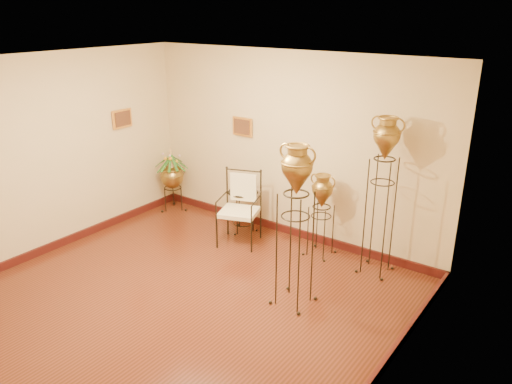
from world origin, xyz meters
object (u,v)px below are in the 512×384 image
Objects in this scene: planter_urn at (172,174)px; amphora_mid at (295,226)px; armchair at (239,209)px; side_table at (243,210)px; amphora_tall at (381,196)px.

amphora_mid is at bearing -21.47° from planter_urn.
amphora_mid reaches higher than planter_urn.
amphora_mid is 1.82m from armchair.
amphora_tall is at bearing -0.02° from side_table.
amphora_tall is at bearing 69.00° from amphora_mid.
planter_urn is at bearing 147.96° from armchair.
amphora_tall is at bearing -0.00° from planter_urn.
armchair is 0.49m from side_table.
side_table is (-0.22, 0.39, -0.20)m from armchair.
armchair is 1.29× the size of side_table.
amphora_tall is 2.52× the size of side_table.
amphora_tall is 2.11m from armchair.
amphora_mid is at bearing -50.32° from armchair.
planter_urn is at bearing 158.53° from amphora_mid.
armchair is (1.75, -0.39, -0.11)m from planter_urn.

